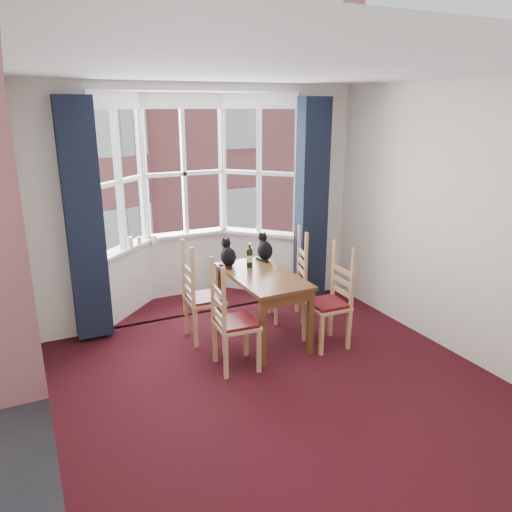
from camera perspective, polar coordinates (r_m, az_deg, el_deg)
floor at (r=4.71m, az=4.35°, el=-15.98°), size 4.50×4.50×0.00m
ceiling at (r=3.96m, az=5.31°, el=20.43°), size 4.50×4.50×0.00m
wall_left at (r=3.59m, az=-24.02°, el=-3.34°), size 0.00×4.50×4.50m
wall_right at (r=5.39m, az=23.51°, el=3.15°), size 0.00×4.50×4.50m
wall_back_pier_left at (r=5.78m, az=-21.57°, el=4.23°), size 0.70×0.12×2.80m
wall_back_pier_right at (r=6.83m, az=7.25°, el=7.08°), size 0.70×0.12×2.80m
bay_window at (r=6.58m, az=-7.47°, el=6.69°), size 2.76×0.94×2.80m
curtain_left at (r=5.63m, az=-19.03°, el=3.66°), size 0.38×0.22×2.60m
curtain_right at (r=6.57m, az=6.39°, el=6.28°), size 0.38×0.22×2.60m
dining_table at (r=5.52m, az=0.70°, el=-3.18°), size 0.67×1.24×0.77m
chair_left_near at (r=4.96m, az=-3.30°, el=-7.92°), size 0.43×0.45×0.92m
chair_left_far at (r=5.59m, az=-6.76°, el=-5.07°), size 0.42×0.44×0.92m
chair_right_near at (r=5.52m, az=8.95°, el=-5.42°), size 0.41×0.43×0.92m
chair_right_far at (r=6.13m, az=4.44°, el=-2.97°), size 0.51×0.52×0.92m
cat_left at (r=5.75m, az=-3.21°, el=0.11°), size 0.19×0.25×0.33m
cat_right at (r=5.98m, az=0.99°, el=0.84°), size 0.20×0.26×0.34m
wine_bottle at (r=5.68m, az=-0.74°, el=-0.09°), size 0.07×0.07×0.28m
candle_tall at (r=6.32m, az=-14.15°, el=1.58°), size 0.06×0.06×0.13m
candle_short at (r=6.38m, az=-13.21°, el=1.69°), size 0.06×0.06×0.11m
candle_extra at (r=6.44m, az=-11.51°, el=1.89°), size 0.05×0.05×0.10m
street at (r=36.72m, az=-21.80°, el=2.25°), size 80.00×80.00×0.00m
tenement_building at (r=17.55m, az=-19.55°, el=12.88°), size 18.40×7.80×15.20m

